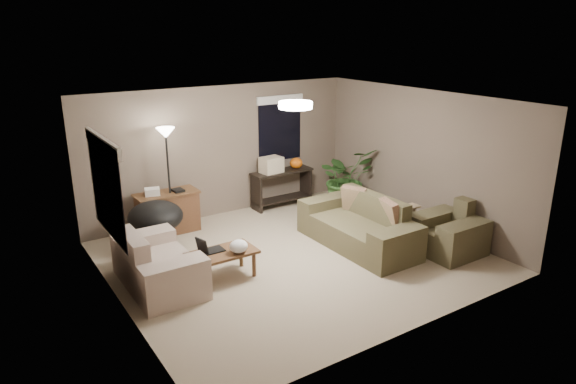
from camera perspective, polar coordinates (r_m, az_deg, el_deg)
room_shell at (r=7.86m, az=0.80°, el=1.01°), size 5.50×5.50×5.50m
main_sofa at (r=8.72m, az=7.94°, el=-4.07°), size 0.95×2.20×0.85m
throw_pillows at (r=8.76m, az=9.30°, el=-1.56°), size 0.40×1.40×0.47m
loveseat at (r=7.56m, az=-14.39°, el=-8.04°), size 0.90×1.60×0.85m
armchair at (r=8.79m, az=17.33°, el=-4.54°), size 0.95×1.00×0.85m
coffee_table at (r=7.57m, az=-7.36°, el=-7.04°), size 1.00×0.55×0.42m
laptop at (r=7.54m, az=-8.88°, el=-6.20°), size 0.39×0.24×0.24m
plastic_bag at (r=7.47m, az=-5.51°, el=-6.02°), size 0.35×0.33×0.19m
desk at (r=9.39m, az=-13.21°, el=-2.22°), size 1.10×0.50×0.75m
desk_papers at (r=9.20m, az=-14.28°, el=0.06°), size 0.69×0.29×0.12m
console_table at (r=10.49m, az=-0.68°, el=0.74°), size 1.30×0.40×0.75m
pumpkin at (r=10.56m, az=0.91°, el=3.23°), size 0.30×0.30×0.22m
cardboard_box at (r=10.23m, az=-1.87°, el=3.03°), size 0.45×0.35×0.31m
papasan_chair at (r=8.77m, az=-14.46°, el=-3.17°), size 1.11×1.11×0.80m
floor_lamp at (r=9.01m, az=-13.34°, el=5.02°), size 0.32×0.32×1.91m
ceiling_fixture at (r=7.60m, az=0.84°, el=9.63°), size 0.50×0.50×0.10m
houseplant at (r=10.48m, az=6.38°, el=0.87°), size 1.11×1.23×0.96m
cat_scratching_post at (r=9.50m, az=13.53°, el=-3.06°), size 0.32×0.32×0.50m
window_left at (r=6.92m, az=-19.74°, el=2.18°), size 0.05×1.56×1.33m
window_back at (r=10.45m, az=-0.90°, el=8.29°), size 1.06×0.05×1.33m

